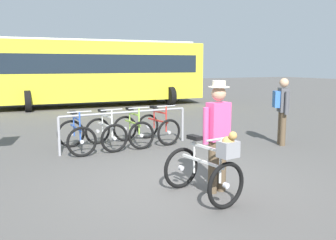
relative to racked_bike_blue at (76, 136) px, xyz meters
The scene contains 10 objects.
ground_plane 3.16m from the racked_bike_blue, 68.55° to the right, with size 80.00×80.00×0.00m, color #514F4C.
bike_rack_rail 1.21m from the racked_bike_blue, ahead, with size 3.20×0.32×0.88m.
racked_bike_blue is the anchor object (origin of this frame).
racked_bike_white 0.70m from the racked_bike_blue, ahead, with size 0.79×1.18×0.97m.
racked_bike_lime 1.40m from the racked_bike_blue, ahead, with size 0.72×1.15×0.98m.
racked_bike_red 2.10m from the racked_bike_blue, ahead, with size 0.81×1.20×0.98m.
featured_bicycle 3.95m from the racked_bike_blue, 73.17° to the right, with size 0.83×1.25×1.09m.
person_with_featured_bike 3.88m from the racked_bike_blue, 67.63° to the right, with size 0.53×0.32×1.72m.
pedestrian_with_backpack 4.94m from the racked_bike_blue, 16.81° to the right, with size 0.43×0.48×1.64m.
bus_distant 9.54m from the racked_bike_blue, 72.38° to the left, with size 10.10×3.70×3.08m.
Camera 1 is at (-2.66, -5.13, 1.96)m, focal length 38.26 mm.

